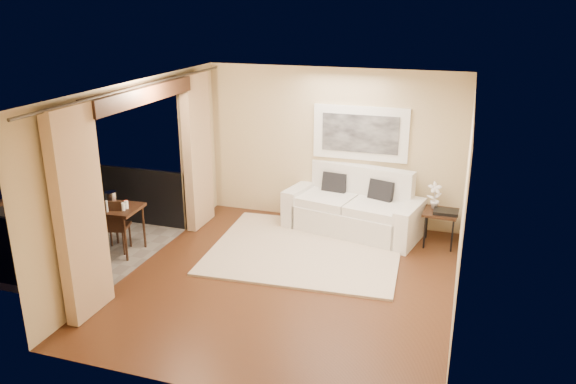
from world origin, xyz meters
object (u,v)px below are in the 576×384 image
at_px(side_table, 440,215).
at_px(ice_bucket, 111,198).
at_px(orchid, 435,195).
at_px(sofa, 354,209).
at_px(bistro_table, 119,212).
at_px(balcony_chair_far, 113,223).
at_px(balcony_chair_near, 64,239).

height_order(side_table, ice_bucket, ice_bucket).
bearing_deg(orchid, ice_bucket, -159.10).
distance_m(orchid, ice_bucket, 5.10).
height_order(side_table, orchid, orchid).
xyz_separation_m(sofa, bistro_table, (-3.28, -1.98, 0.28)).
distance_m(bistro_table, ice_bucket, 0.28).
bearing_deg(bistro_table, orchid, 22.71).
relative_size(orchid, balcony_chair_far, 0.50).
height_order(sofa, bistro_table, sofa).
relative_size(orchid, ice_bucket, 2.20).
distance_m(orchid, balcony_chair_far, 5.07).
height_order(side_table, balcony_chair_far, balcony_chair_far).
xyz_separation_m(bistro_table, balcony_chair_far, (-0.07, -0.07, -0.15)).
bearing_deg(bistro_table, sofa, 31.06).
bearing_deg(bistro_table, balcony_chair_near, -110.85).
bearing_deg(orchid, balcony_chair_near, -150.49).
relative_size(balcony_chair_near, ice_bucket, 4.64).
xyz_separation_m(bistro_table, balcony_chair_near, (-0.33, -0.86, -0.12)).
height_order(balcony_chair_near, ice_bucket, ice_bucket).
bearing_deg(bistro_table, balcony_chair_far, -134.38).
distance_m(side_table, orchid, 0.32).
bearing_deg(orchid, bistro_table, -157.29).
relative_size(side_table, balcony_chair_near, 0.62).
xyz_separation_m(side_table, balcony_chair_near, (-5.03, -2.67, 0.02)).
xyz_separation_m(orchid, ice_bucket, (-4.77, -1.82, 0.05)).
bearing_deg(balcony_chair_far, balcony_chair_near, 57.05).
distance_m(side_table, balcony_chair_far, 5.13).
bearing_deg(orchid, sofa, 177.46).
bearing_deg(side_table, balcony_chair_far, -158.54).
distance_m(sofa, balcony_chair_near, 4.59).
xyz_separation_m(bistro_table, ice_bucket, (-0.18, 0.10, 0.18)).
bearing_deg(sofa, side_table, 5.21).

